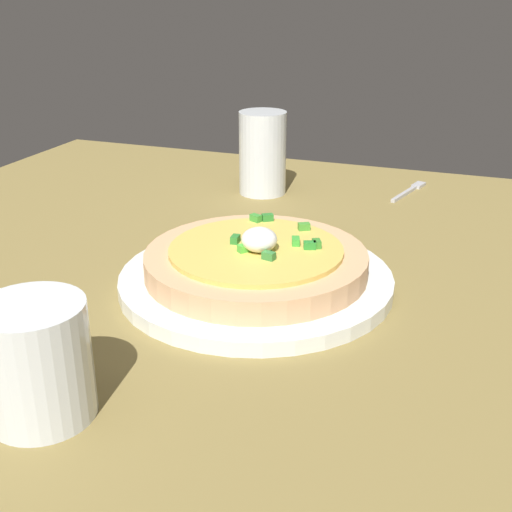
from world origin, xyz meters
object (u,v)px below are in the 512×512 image
at_px(plate, 256,280).
at_px(pizza, 256,261).
at_px(cup_far, 38,367).
at_px(fork, 411,190).
at_px(cup_near, 263,155).

distance_m(plate, pizza, 0.02).
distance_m(cup_far, fork, 0.69).
xyz_separation_m(cup_far, fork, (0.67, -0.18, -0.04)).
bearing_deg(cup_far, pizza, -15.68).
height_order(pizza, cup_near, cup_near).
xyz_separation_m(plate, pizza, (-0.00, -0.00, 0.02)).
bearing_deg(cup_near, fork, -68.81).
height_order(plate, cup_far, cup_far).
bearing_deg(pizza, cup_far, 164.32).
bearing_deg(pizza, cup_near, 18.47).
bearing_deg(cup_far, cup_near, 3.16).
relative_size(pizza, fork, 2.10).
xyz_separation_m(plate, cup_far, (-0.26, 0.07, 0.03)).
bearing_deg(pizza, plate, 83.94).
bearing_deg(cup_near, cup_far, -176.84).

